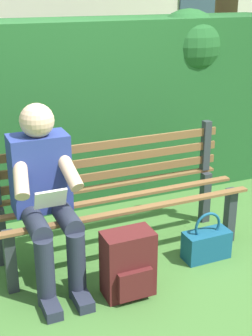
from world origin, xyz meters
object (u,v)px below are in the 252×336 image
at_px(person_seated, 45,191).
at_px(backpack, 128,264).
at_px(handbag, 206,244).
at_px(park_bench, 116,192).

distance_m(person_seated, backpack, 0.71).
height_order(person_seated, handbag, person_seated).
bearing_deg(backpack, park_bench, -104.97).
height_order(backpack, handbag, backpack).
bearing_deg(park_bench, backpack, 75.03).
xyz_separation_m(backpack, handbag, (-0.69, -0.17, -0.10)).
bearing_deg(handbag, backpack, 13.71).
relative_size(park_bench, person_seated, 1.55).
relative_size(backpack, handbag, 1.20).
xyz_separation_m(person_seated, backpack, (-0.41, 0.40, -0.41)).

